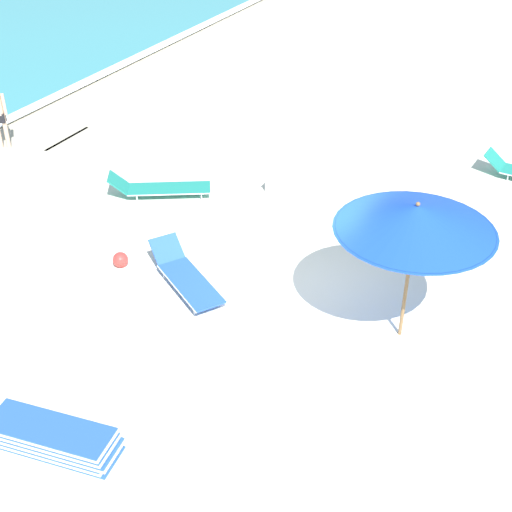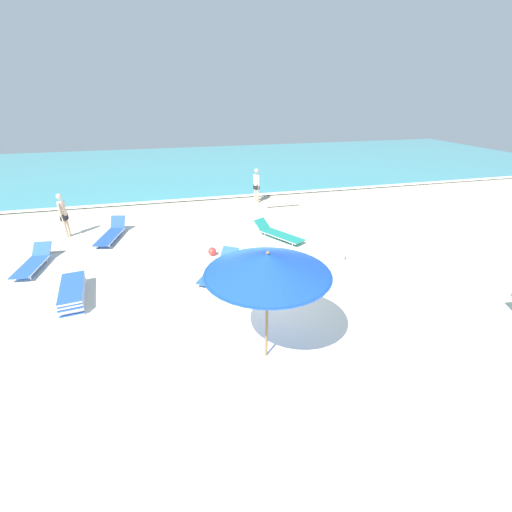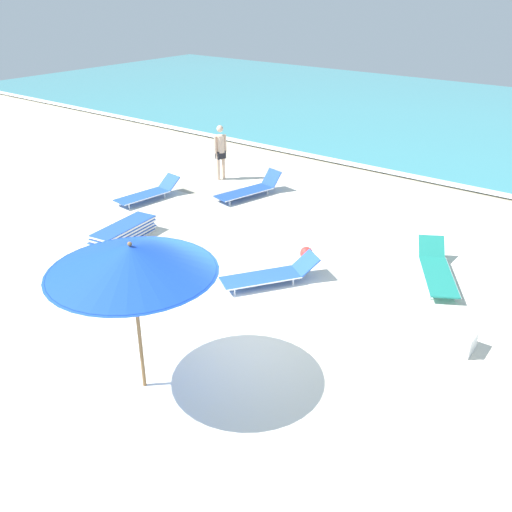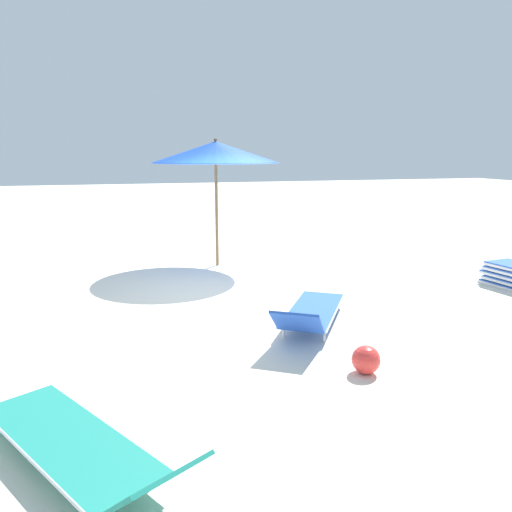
{
  "view_description": "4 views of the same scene",
  "coord_description": "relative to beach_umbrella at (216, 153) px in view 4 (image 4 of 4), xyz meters",
  "views": [
    {
      "loc": [
        -9.9,
        -4.22,
        7.74
      ],
      "look_at": [
        -0.41,
        0.6,
        0.79
      ],
      "focal_mm": 50.0,
      "sensor_mm": 36.0,
      "label": 1
    },
    {
      "loc": [
        -2.07,
        -7.8,
        5.3
      ],
      "look_at": [
        0.24,
        1.18,
        0.84
      ],
      "focal_mm": 24.0,
      "sensor_mm": 36.0,
      "label": 2
    },
    {
      "loc": [
        5.54,
        -6.86,
        5.94
      ],
      "look_at": [
        -0.49,
        0.96,
        1.1
      ],
      "focal_mm": 40.0,
      "sensor_mm": 36.0,
      "label": 3
    },
    {
      "loc": [
        1.64,
        7.72,
        2.29
      ],
      "look_at": [
        -0.28,
        1.09,
        0.85
      ],
      "focal_mm": 35.0,
      "sensor_mm": 36.0,
      "label": 4
    }
  ],
  "objects": [
    {
      "name": "beach_umbrella",
      "position": [
        0.0,
        0.0,
        0.0
      ],
      "size": [
        2.54,
        2.54,
        2.56
      ],
      "color": "olive",
      "rests_on": "ground_plane"
    },
    {
      "name": "beach_ball",
      "position": [
        -0.45,
        5.46,
        -2.13
      ],
      "size": [
        0.3,
        0.3,
        0.3
      ],
      "color": "red",
      "rests_on": "ground_plane"
    },
    {
      "name": "sun_lounger_under_umbrella",
      "position": [
        2.33,
        6.39,
        -2.07
      ],
      "size": [
        1.67,
        2.27,
        0.55
      ],
      "rotation": [
        0.0,
        0.0,
        0.53
      ],
      "color": "#1E8475",
      "rests_on": "ground_plane"
    },
    {
      "name": "ground_plane",
      "position": [
        0.38,
        2.14,
        -2.36
      ],
      "size": [
        60.0,
        60.0,
        0.16
      ],
      "color": "silver"
    },
    {
      "name": "sun_lounger_near_water_left",
      "position": [
        -0.42,
        4.0,
        -2.07
      ],
      "size": [
        1.66,
        2.1,
        0.53
      ],
      "rotation": [
        0.0,
        0.0,
        -0.58
      ],
      "color": "blue",
      "rests_on": "ground_plane"
    }
  ]
}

